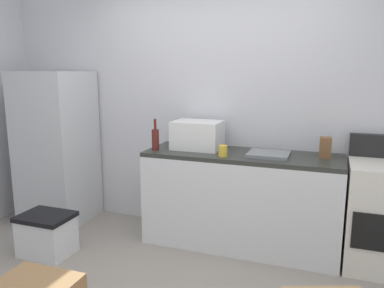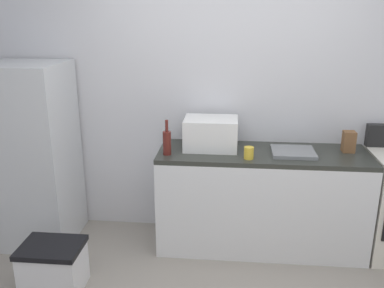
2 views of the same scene
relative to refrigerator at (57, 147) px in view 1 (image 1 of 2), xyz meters
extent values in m
cube|color=silver|center=(1.75, 0.40, 0.48)|extent=(5.00, 0.10, 2.60)
cube|color=silver|center=(2.05, 0.05, -0.39)|extent=(1.80, 0.60, 0.86)
cube|color=#2D302B|center=(2.05, 0.05, 0.06)|extent=(1.80, 0.60, 0.04)
cube|color=silver|center=(0.00, 0.00, 0.00)|extent=(0.68, 0.66, 1.64)
cube|color=silver|center=(3.27, 0.05, -0.37)|extent=(0.60, 0.60, 0.90)
cube|color=white|center=(1.59, 0.11, 0.22)|extent=(0.46, 0.34, 0.27)
cube|color=slate|center=(2.30, 0.03, 0.10)|extent=(0.36, 0.32, 0.03)
cylinder|color=#591E19|center=(1.24, -0.09, 0.18)|extent=(0.07, 0.07, 0.20)
cylinder|color=#591E19|center=(1.24, -0.09, 0.33)|extent=(0.03, 0.03, 0.10)
cylinder|color=gold|center=(1.92, -0.13, 0.13)|extent=(0.08, 0.08, 0.10)
cube|color=brown|center=(2.77, 0.13, 0.17)|extent=(0.10, 0.10, 0.18)
cube|color=silver|center=(0.45, -0.75, -0.65)|extent=(0.44, 0.34, 0.34)
cube|color=black|center=(0.45, -0.75, -0.46)|extent=(0.46, 0.36, 0.04)
camera|label=1|loc=(2.80, -3.36, 0.85)|focal=36.01mm
camera|label=2|loc=(1.76, -3.39, 1.24)|focal=39.20mm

